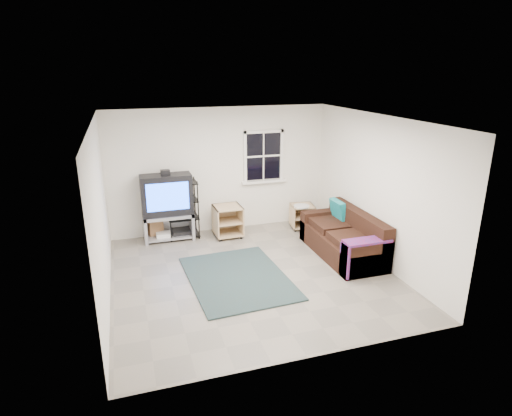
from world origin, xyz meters
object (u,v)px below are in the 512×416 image
object	(u,v)px
tv_unit	(167,202)
av_rack	(183,213)
side_table_left	(227,220)
sofa	(344,239)
side_table_right	(302,214)

from	to	relation	value
tv_unit	av_rack	world-z (taller)	tv_unit
side_table_left	tv_unit	bearing A→B (deg)	172.27
side_table_left	sofa	size ratio (longest dim) A/B	0.33
side_table_left	sofa	distance (m)	2.44
side_table_left	sofa	xyz separation A→B (m)	(1.85, -1.60, -0.03)
tv_unit	sofa	bearing A→B (deg)	-30.12
tv_unit	side_table_left	xyz separation A→B (m)	(1.18, -0.16, -0.45)
side_table_right	side_table_left	bearing A→B (deg)	178.37
side_table_right	sofa	bearing A→B (deg)	-83.05
side_table_left	side_table_right	distance (m)	1.66
av_rack	side_table_right	xyz separation A→B (m)	(2.53, -0.24, -0.22)
tv_unit	av_rack	distance (m)	0.41
side_table_right	sofa	xyz separation A→B (m)	(0.19, -1.55, 0.01)
tv_unit	sofa	world-z (taller)	tv_unit
av_rack	tv_unit	bearing A→B (deg)	-174.69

